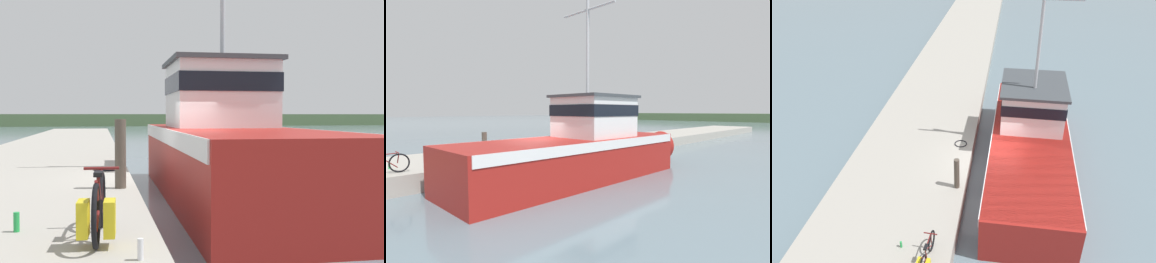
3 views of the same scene
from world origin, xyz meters
TOP-DOWN VIEW (x-y plane):
  - ground_plane at (0.00, 0.00)m, footprint 320.00×320.00m
  - dock_pier at (-3.64, 0.00)m, footprint 5.39×80.00m
  - fishing_boat_main at (1.66, 1.36)m, footprint 3.61×12.96m
  - mooring_post at (-1.26, -1.80)m, footprint 0.22×0.22m
  - hose_coil at (-1.54, 1.34)m, footprint 0.59×0.59m
  - water_bottle_on_curb at (-2.65, -5.10)m, footprint 0.07×0.07m

SIDE VIEW (x-z plane):
  - ground_plane at x=0.00m, z-range 0.00..0.00m
  - dock_pier at x=-3.64m, z-range 0.00..0.74m
  - hose_coil at x=-1.54m, z-range 0.74..0.79m
  - water_bottle_on_curb at x=-2.65m, z-range 0.74..0.98m
  - fishing_boat_main at x=1.66m, z-range -2.97..5.70m
  - mooring_post at x=-1.26m, z-range 0.74..2.09m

